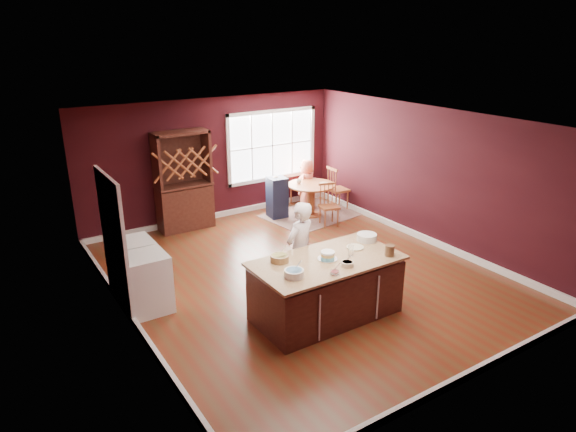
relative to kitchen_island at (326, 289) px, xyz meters
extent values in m
plane|color=#553219|center=(0.46, 1.31, -0.44)|extent=(7.00, 7.00, 0.00)
plane|color=white|center=(0.46, 1.31, 2.26)|extent=(7.00, 7.00, 0.00)
plane|color=black|center=(0.46, 4.81, 0.91)|extent=(6.00, 0.00, 6.00)
plane|color=black|center=(0.46, -2.19, 0.91)|extent=(6.00, 0.00, 6.00)
plane|color=black|center=(-2.54, 1.31, 0.91)|extent=(0.00, 7.00, 7.00)
plane|color=black|center=(3.46, 1.31, 0.91)|extent=(0.00, 7.00, 7.00)
cube|color=#34140F|center=(0.00, 0.00, -0.02)|extent=(2.11, 1.07, 0.83)
cube|color=#CEBF83|center=(0.00, 0.00, 0.46)|extent=(2.19, 1.15, 0.04)
cylinder|color=brown|center=(2.36, 3.74, -0.42)|extent=(0.50, 0.50, 0.04)
cylinder|color=brown|center=(2.36, 3.74, -0.08)|extent=(0.18, 0.18, 0.67)
cylinder|color=brown|center=(2.36, 3.74, 0.29)|extent=(1.08, 1.08, 0.04)
imported|color=silver|center=(0.01, 0.71, 0.36)|extent=(0.67, 0.54, 1.59)
cylinder|color=white|center=(-0.70, -0.20, 0.53)|extent=(0.27, 0.27, 0.10)
cylinder|color=#915C38|center=(-0.61, 0.32, 0.53)|extent=(0.27, 0.27, 0.10)
cylinder|color=silver|center=(-0.20, -0.44, 0.51)|extent=(0.13, 0.13, 0.05)
cylinder|color=beige|center=(0.11, -0.33, 0.51)|extent=(0.18, 0.18, 0.07)
cylinder|color=white|center=(0.37, -0.08, 0.56)|extent=(0.08, 0.08, 0.16)
cylinder|color=beige|center=(0.61, 0.11, 0.49)|extent=(0.27, 0.27, 0.02)
cylinder|color=white|center=(0.96, 0.24, 0.53)|extent=(0.31, 0.31, 0.11)
cylinder|color=brown|center=(0.85, -0.39, 0.56)|extent=(0.14, 0.14, 0.17)
cube|color=brown|center=(2.36, 3.74, -0.43)|extent=(2.18, 1.80, 0.01)
imported|color=#CF634B|center=(2.61, 4.26, 0.15)|extent=(0.69, 0.61, 1.18)
cylinder|color=beige|center=(2.65, 3.64, 0.32)|extent=(0.19, 0.19, 0.01)
imported|color=silver|center=(2.16, 3.94, 0.36)|extent=(0.14, 0.14, 0.09)
cube|color=#351E12|center=(-0.37, 4.53, 0.62)|extent=(1.15, 0.48, 2.11)
cube|color=silver|center=(-2.18, 1.59, 0.02)|extent=(0.63, 0.61, 0.92)
cube|color=silver|center=(-2.18, 2.23, 0.02)|extent=(0.63, 0.61, 0.92)
camera|label=1|loc=(-4.13, -5.37, 3.61)|focal=32.00mm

